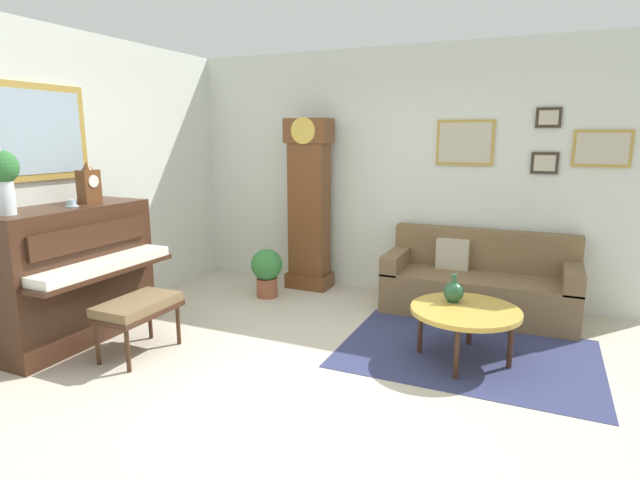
# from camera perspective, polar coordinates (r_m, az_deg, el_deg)

# --- Properties ---
(ground_plane) EXTENTS (6.40, 6.00, 0.10)m
(ground_plane) POSITION_cam_1_polar(r_m,az_deg,el_deg) (4.14, -1.10, -15.20)
(ground_plane) COLOR beige
(wall_left) EXTENTS (0.13, 4.90, 2.80)m
(wall_left) POSITION_cam_1_polar(r_m,az_deg,el_deg) (5.36, -27.43, 5.95)
(wall_left) COLOR silver
(wall_left) RESTS_ON ground_plane
(wall_back) EXTENTS (5.30, 0.13, 2.80)m
(wall_back) POSITION_cam_1_polar(r_m,az_deg,el_deg) (5.97, 8.87, 7.48)
(wall_back) COLOR silver
(wall_back) RESTS_ON ground_plane
(area_rug) EXTENTS (2.10, 1.50, 0.01)m
(area_rug) POSITION_cam_1_polar(r_m,az_deg,el_deg) (4.60, 16.19, -12.11)
(area_rug) COLOR navy
(area_rug) RESTS_ON ground_plane
(piano) EXTENTS (0.87, 1.44, 1.22)m
(piano) POSITION_cam_1_polar(r_m,az_deg,el_deg) (5.04, -26.18, -3.41)
(piano) COLOR #3D2316
(piano) RESTS_ON ground_plane
(piano_bench) EXTENTS (0.42, 0.70, 0.48)m
(piano_bench) POSITION_cam_1_polar(r_m,az_deg,el_deg) (4.54, -19.80, -7.23)
(piano_bench) COLOR #3D2316
(piano_bench) RESTS_ON ground_plane
(grandfather_clock) EXTENTS (0.52, 0.34, 2.03)m
(grandfather_clock) POSITION_cam_1_polar(r_m,az_deg,el_deg) (6.06, -1.22, 3.49)
(grandfather_clock) COLOR brown
(grandfather_clock) RESTS_ON ground_plane
(couch) EXTENTS (1.90, 0.80, 0.84)m
(couch) POSITION_cam_1_polar(r_m,az_deg,el_deg) (5.56, 17.42, -4.66)
(couch) COLOR brown
(couch) RESTS_ON ground_plane
(coffee_table) EXTENTS (0.88, 0.88, 0.45)m
(coffee_table) POSITION_cam_1_polar(r_m,az_deg,el_deg) (4.32, 16.02, -7.79)
(coffee_table) COLOR gold
(coffee_table) RESTS_ON ground_plane
(mantel_clock) EXTENTS (0.13, 0.18, 0.38)m
(mantel_clock) POSITION_cam_1_polar(r_m,az_deg,el_deg) (5.09, -24.56, 5.74)
(mantel_clock) COLOR brown
(mantel_clock) RESTS_ON piano
(flower_vase) EXTENTS (0.26, 0.26, 0.58)m
(flower_vase) POSITION_cam_1_polar(r_m,az_deg,el_deg) (4.59, -32.20, 6.28)
(flower_vase) COLOR silver
(flower_vase) RESTS_ON piano
(teacup) EXTENTS (0.12, 0.12, 0.06)m
(teacup) POSITION_cam_1_polar(r_m,az_deg,el_deg) (4.89, -26.17, 3.66)
(teacup) COLOR #ADC6D6
(teacup) RESTS_ON piano
(green_jug) EXTENTS (0.17, 0.17, 0.24)m
(green_jug) POSITION_cam_1_polar(r_m,az_deg,el_deg) (4.42, 14.78, -5.65)
(green_jug) COLOR #234C33
(green_jug) RESTS_ON coffee_table
(potted_plant) EXTENTS (0.36, 0.36, 0.56)m
(potted_plant) POSITION_cam_1_polar(r_m,az_deg,el_deg) (5.84, -6.01, -3.32)
(potted_plant) COLOR #935138
(potted_plant) RESTS_ON ground_plane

